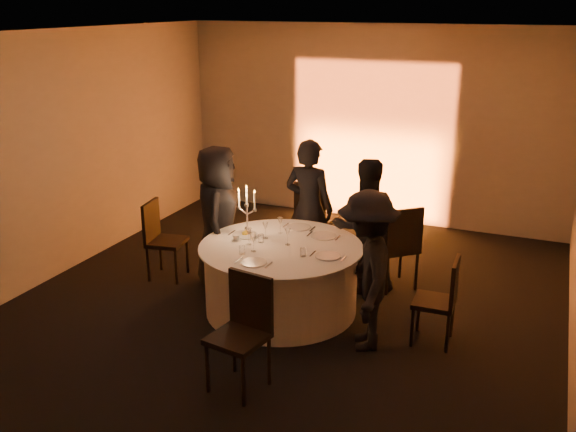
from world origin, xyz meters
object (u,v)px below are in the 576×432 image
at_px(chair_back_right, 399,243).
at_px(guest_back_left, 309,208).
at_px(chair_back_left, 314,215).
at_px(chair_front, 243,325).
at_px(guest_back_right, 364,225).
at_px(coffee_cup, 236,238).
at_px(guest_right, 367,271).
at_px(chair_left, 160,235).
at_px(chair_right, 442,297).
at_px(candelabra, 247,217).
at_px(guest_left, 218,216).
at_px(banquet_table, 281,278).

height_order(chair_back_right, guest_back_left, guest_back_left).
distance_m(chair_back_left, chair_back_right, 1.42).
distance_m(chair_front, guest_back_left, 2.59).
distance_m(chair_back_right, guest_back_right, 0.47).
bearing_deg(coffee_cup, guest_right, -12.16).
relative_size(chair_left, coffee_cup, 8.91).
bearing_deg(chair_right, chair_back_right, -149.24).
bearing_deg(guest_right, guest_back_right, 177.46).
xyz_separation_m(guest_back_left, candelabra, (-0.41, -0.89, 0.10)).
height_order(chair_front, guest_right, guest_right).
xyz_separation_m(chair_right, guest_back_right, (-1.09, 0.95, 0.29)).
height_order(guest_back_left, guest_back_right, guest_back_left).
relative_size(guest_left, guest_back_left, 0.99).
height_order(chair_back_right, guest_right, guest_right).
bearing_deg(guest_back_left, chair_back_left, -71.23).
distance_m(guest_left, coffee_cup, 0.63).
distance_m(chair_back_left, chair_right, 2.61).
xyz_separation_m(chair_back_left, guest_right, (1.31, -2.01, 0.21)).
bearing_deg(guest_left, chair_right, -120.07).
height_order(banquet_table, guest_back_right, guest_back_right).
height_order(guest_right, candelabra, guest_right).
bearing_deg(guest_back_left, banquet_table, 99.12).
xyz_separation_m(chair_back_left, chair_right, (2.00, -1.68, -0.08)).
height_order(chair_right, coffee_cup, chair_right).
relative_size(chair_left, chair_back_left, 0.93).
bearing_deg(chair_back_right, guest_left, -24.43).
distance_m(chair_left, chair_front, 2.67).
distance_m(chair_front, coffee_cup, 1.65).
distance_m(chair_back_left, chair_front, 3.14).
bearing_deg(banquet_table, guest_back_left, 94.56).
bearing_deg(guest_left, banquet_table, -132.18).
bearing_deg(chair_left, chair_back_left, -57.51).
bearing_deg(chair_back_right, chair_back_left, -66.37).
relative_size(chair_back_right, guest_back_right, 0.65).
bearing_deg(candelabra, chair_back_left, 79.32).
relative_size(guest_left, guest_back_right, 1.07).
height_order(guest_right, coffee_cup, guest_right).
relative_size(banquet_table, guest_back_right, 1.12).
distance_m(guest_back_right, candelabra, 1.39).
distance_m(banquet_table, guest_left, 1.16).
height_order(chair_left, candelabra, candelabra).
bearing_deg(guest_right, guest_left, -130.35).
height_order(chair_front, guest_back_right, guest_back_right).
bearing_deg(guest_back_right, banquet_table, 15.51).
height_order(guest_back_right, candelabra, guest_back_right).
bearing_deg(guest_left, guest_back_left, -73.64).
bearing_deg(chair_back_right, chair_front, 30.33).
bearing_deg(guest_left, coffee_cup, -153.61).
height_order(chair_back_left, guest_right, guest_right).
xyz_separation_m(chair_left, guest_left, (0.76, 0.12, 0.31)).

